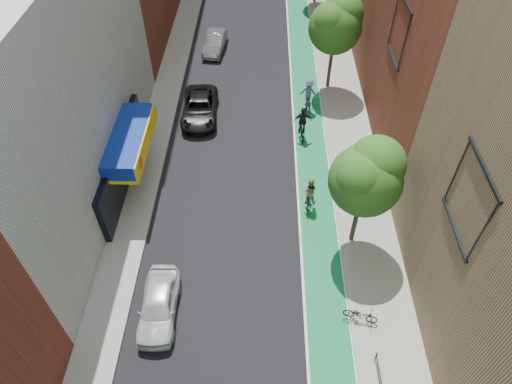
# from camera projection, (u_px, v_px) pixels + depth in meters

# --- Properties ---
(bike_lane) EXTENTS (2.00, 68.00, 0.01)m
(bike_lane) POSITION_uv_depth(u_px,v_px,m) (304.00, 72.00, 34.65)
(bike_lane) COLOR #147439
(bike_lane) RESTS_ON ground
(sidewalk_left) EXTENTS (2.00, 68.00, 0.15)m
(sidewalk_left) POSITION_uv_depth(u_px,v_px,m) (173.00, 70.00, 34.74)
(sidewalk_left) COLOR gray
(sidewalk_left) RESTS_ON ground
(sidewalk_right) EXTENTS (3.00, 68.00, 0.15)m
(sidewalk_right) POSITION_uv_depth(u_px,v_px,m) (337.00, 72.00, 34.56)
(sidewalk_right) COLOR gray
(sidewalk_right) RESTS_ON ground
(building_left_white) EXTENTS (8.00, 20.00, 12.00)m
(building_left_white) POSITION_uv_depth(u_px,v_px,m) (19.00, 94.00, 22.25)
(building_left_white) COLOR silver
(building_left_white) RESTS_ON ground
(tree_near) EXTENTS (3.40, 3.36, 6.42)m
(tree_near) POSITION_uv_depth(u_px,v_px,m) (367.00, 176.00, 20.25)
(tree_near) COLOR #332619
(tree_near) RESTS_ON ground
(tree_mid) EXTENTS (3.55, 3.53, 6.74)m
(tree_mid) POSITION_uv_depth(u_px,v_px,m) (336.00, 23.00, 29.72)
(tree_mid) COLOR #332619
(tree_mid) RESTS_ON ground
(parked_car_white) EXTENTS (1.69, 4.03, 1.36)m
(parked_car_white) POSITION_uv_depth(u_px,v_px,m) (158.00, 305.00, 20.28)
(parked_car_white) COLOR silver
(parked_car_white) RESTS_ON ground
(parked_car_black) EXTENTS (2.48, 5.02, 1.37)m
(parked_car_black) POSITION_uv_depth(u_px,v_px,m) (200.00, 108.00, 30.37)
(parked_car_black) COLOR black
(parked_car_black) RESTS_ON ground
(parked_car_silver) EXTENTS (1.79, 4.16, 1.33)m
(parked_car_silver) POSITION_uv_depth(u_px,v_px,m) (215.00, 43.00, 36.42)
(parked_car_silver) COLOR gray
(parked_car_silver) RESTS_ON ground
(cyclist_lane_near) EXTENTS (0.91, 1.67, 2.03)m
(cyclist_lane_near) POSITION_uv_depth(u_px,v_px,m) (309.00, 195.00, 24.61)
(cyclist_lane_near) COLOR black
(cyclist_lane_near) RESTS_ON ground
(cyclist_lane_mid) EXTENTS (1.13, 1.62, 2.24)m
(cyclist_lane_mid) POSITION_uv_depth(u_px,v_px,m) (302.00, 126.00, 28.68)
(cyclist_lane_mid) COLOR black
(cyclist_lane_mid) RESTS_ON ground
(cyclist_lane_far) EXTENTS (1.35, 1.89, 2.23)m
(cyclist_lane_far) POSITION_uv_depth(u_px,v_px,m) (308.00, 96.00, 30.76)
(cyclist_lane_far) COLOR black
(cyclist_lane_far) RESTS_ON ground
(parked_bike_far) EXTENTS (1.63, 0.93, 0.81)m
(parked_bike_far) POSITION_uv_depth(u_px,v_px,m) (361.00, 315.00, 20.09)
(parked_bike_far) COLOR black
(parked_bike_far) RESTS_ON sidewalk_right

